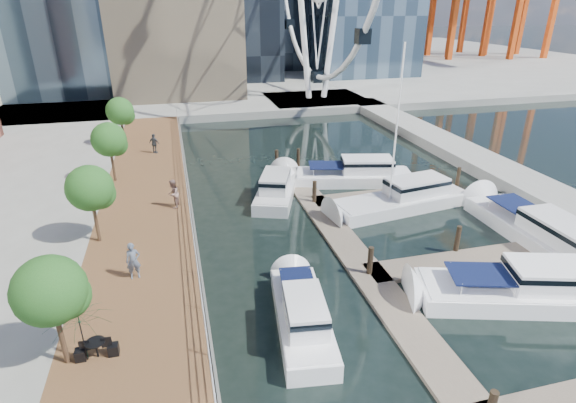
# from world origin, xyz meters

# --- Properties ---
(ground) EXTENTS (520.00, 520.00, 0.00)m
(ground) POSITION_xyz_m (0.00, 0.00, 0.00)
(ground) COLOR black
(ground) RESTS_ON ground
(boardwalk) EXTENTS (6.00, 60.00, 1.00)m
(boardwalk) POSITION_xyz_m (-9.00, 15.00, 0.50)
(boardwalk) COLOR brown
(boardwalk) RESTS_ON ground
(seawall) EXTENTS (0.25, 60.00, 1.00)m
(seawall) POSITION_xyz_m (-6.00, 15.00, 0.50)
(seawall) COLOR #595954
(seawall) RESTS_ON ground
(land_far) EXTENTS (200.00, 114.00, 1.00)m
(land_far) POSITION_xyz_m (0.00, 102.00, 0.50)
(land_far) COLOR gray
(land_far) RESTS_ON ground
(breakwater) EXTENTS (4.00, 60.00, 1.00)m
(breakwater) POSITION_xyz_m (20.00, 20.00, 0.50)
(breakwater) COLOR gray
(breakwater) RESTS_ON ground
(pier) EXTENTS (14.00, 12.00, 1.00)m
(pier) POSITION_xyz_m (14.00, 52.00, 0.50)
(pier) COLOR gray
(pier) RESTS_ON ground
(railing) EXTENTS (0.10, 60.00, 1.05)m
(railing) POSITION_xyz_m (-6.10, 15.00, 1.52)
(railing) COLOR white
(railing) RESTS_ON boardwalk
(floating_docks) EXTENTS (16.00, 34.00, 2.60)m
(floating_docks) POSITION_xyz_m (7.97, 9.98, 0.49)
(floating_docks) COLOR #6D6051
(floating_docks) RESTS_ON ground
(street_trees) EXTENTS (2.60, 42.60, 4.60)m
(street_trees) POSITION_xyz_m (-11.40, 14.00, 4.29)
(street_trees) COLOR #3F2B1C
(street_trees) RESTS_ON ground
(yacht_foreground) EXTENTS (11.79, 6.20, 2.15)m
(yacht_foreground) POSITION_xyz_m (9.55, 3.98, 0.00)
(yacht_foreground) COLOR white
(yacht_foreground) RESTS_ON ground
(pedestrian_near) EXTENTS (0.76, 0.54, 1.93)m
(pedestrian_near) POSITION_xyz_m (-9.16, 9.44, 1.97)
(pedestrian_near) COLOR #515B6C
(pedestrian_near) RESTS_ON boardwalk
(pedestrian_mid) EXTENTS (0.99, 1.13, 1.97)m
(pedestrian_mid) POSITION_xyz_m (-7.05, 17.68, 1.99)
(pedestrian_mid) COLOR #87665D
(pedestrian_mid) RESTS_ON boardwalk
(pedestrian_far) EXTENTS (1.12, 0.97, 1.81)m
(pedestrian_far) POSITION_xyz_m (-8.46, 30.50, 1.90)
(pedestrian_far) COLOR #353B43
(pedestrian_far) RESTS_ON boardwalk
(moored_yachts) EXTENTS (19.78, 33.75, 11.50)m
(moored_yachts) POSITION_xyz_m (8.34, 13.89, 0.00)
(moored_yachts) COLOR silver
(moored_yachts) RESTS_ON ground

